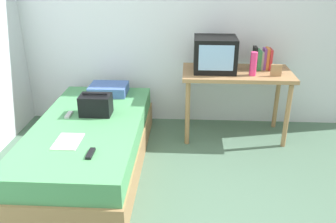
{
  "coord_description": "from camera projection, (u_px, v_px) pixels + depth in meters",
  "views": [
    {
      "loc": [
        -0.01,
        -2.12,
        1.89
      ],
      "look_at": [
        -0.18,
        1.03,
        0.51
      ],
      "focal_mm": 38.0,
      "sensor_mm": 36.0,
      "label": 1
    }
  ],
  "objects": [
    {
      "name": "pillow",
      "position": [
        109.0,
        89.0,
        4.0
      ],
      "size": [
        0.41,
        0.32,
        0.11
      ],
      "primitive_type": "cube",
      "color": "#4766AD",
      "rests_on": "bed"
    },
    {
      "name": "desk",
      "position": [
        236.0,
        80.0,
        3.83
      ],
      "size": [
        1.16,
        0.6,
        0.76
      ],
      "color": "#9E754C",
      "rests_on": "ground"
    },
    {
      "name": "picture_frame",
      "position": [
        276.0,
        70.0,
        3.61
      ],
      "size": [
        0.11,
        0.02,
        0.12
      ],
      "primitive_type": "cube",
      "color": "#9E754C",
      "rests_on": "desk"
    },
    {
      "name": "book_row",
      "position": [
        262.0,
        59.0,
        3.84
      ],
      "size": [
        0.19,
        0.16,
        0.24
      ],
      "color": "black",
      "rests_on": "desk"
    },
    {
      "name": "remote_dark",
      "position": [
        91.0,
        153.0,
        2.78
      ],
      "size": [
        0.04,
        0.16,
        0.02
      ],
      "primitive_type": "cube",
      "color": "black",
      "rests_on": "bed"
    },
    {
      "name": "tv",
      "position": [
        215.0,
        54.0,
        3.74
      ],
      "size": [
        0.44,
        0.39,
        0.36
      ],
      "color": "black",
      "rests_on": "desk"
    },
    {
      "name": "handbag",
      "position": [
        96.0,
        105.0,
        3.45
      ],
      "size": [
        0.3,
        0.2,
        0.23
      ],
      "color": "black",
      "rests_on": "bed"
    },
    {
      "name": "wall_back",
      "position": [
        189.0,
        13.0,
        4.0
      ],
      "size": [
        5.2,
        0.1,
        2.6
      ],
      "primitive_type": "cube",
      "color": "silver",
      "rests_on": "ground"
    },
    {
      "name": "bed",
      "position": [
        90.0,
        144.0,
        3.42
      ],
      "size": [
        1.0,
        2.0,
        0.46
      ],
      "color": "#9E754C",
      "rests_on": "ground"
    },
    {
      "name": "magazine",
      "position": [
        68.0,
        141.0,
        2.97
      ],
      "size": [
        0.21,
        0.29,
        0.01
      ],
      "primitive_type": "cube",
      "color": "white",
      "rests_on": "bed"
    },
    {
      "name": "remote_silver",
      "position": [
        69.0,
        115.0,
        3.46
      ],
      "size": [
        0.04,
        0.14,
        0.02
      ],
      "primitive_type": "cube",
      "color": "#B7B7BC",
      "rests_on": "bed"
    },
    {
      "name": "water_bottle",
      "position": [
        253.0,
        64.0,
        3.62
      ],
      "size": [
        0.07,
        0.07,
        0.24
      ],
      "primitive_type": "cylinder",
      "color": "#E53372",
      "rests_on": "desk"
    }
  ]
}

